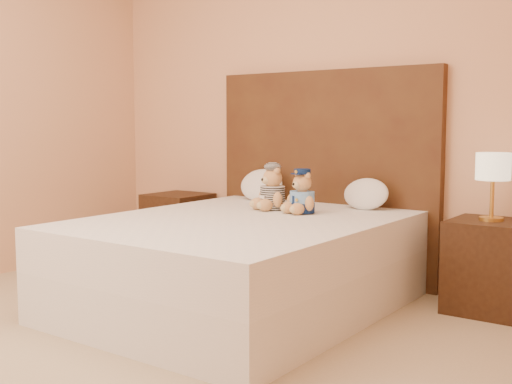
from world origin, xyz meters
TOP-DOWN VIEW (x-y plane):
  - ground at (0.00, 0.00)m, footprint 4.00×4.50m
  - bed at (0.00, 1.20)m, footprint 1.60×2.00m
  - headboard at (0.00, 2.21)m, footprint 1.75×0.08m
  - nightstand_left at (-1.25, 2.00)m, footprint 0.45×0.45m
  - nightstand_right at (1.25, 2.00)m, footprint 0.45×0.45m
  - lamp at (1.25, 2.00)m, footprint 0.20×0.20m
  - teddy_police at (0.18, 1.61)m, footprint 0.30×0.29m
  - teddy_prisoner at (-0.07, 1.65)m, footprint 0.34×0.33m
  - pillow_left at (-0.43, 2.03)m, footprint 0.36×0.23m
  - pillow_right at (0.42, 2.03)m, footprint 0.32×0.21m

SIDE VIEW (x-z plane):
  - ground at x=0.00m, z-range 0.00..0.00m
  - nightstand_left at x=-1.25m, z-range 0.00..0.55m
  - nightstand_right at x=1.25m, z-range 0.00..0.55m
  - bed at x=0.00m, z-range 0.00..0.55m
  - pillow_right at x=0.42m, z-range 0.55..0.78m
  - pillow_left at x=-0.43m, z-range 0.55..0.81m
  - teddy_police at x=0.18m, z-range 0.55..0.83m
  - teddy_prisoner at x=-0.07m, z-range 0.55..0.84m
  - headboard at x=0.00m, z-range 0.00..1.50m
  - lamp at x=1.25m, z-range 0.65..1.05m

